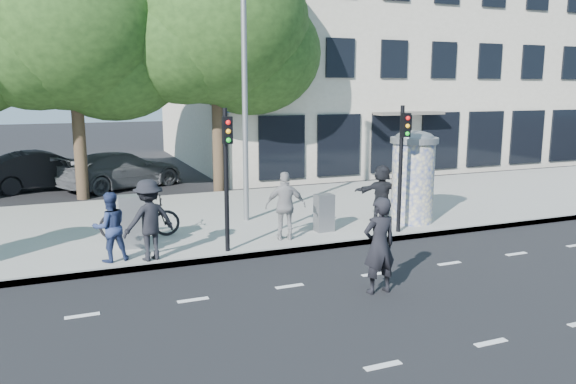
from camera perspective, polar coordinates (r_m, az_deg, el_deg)
name	(u,v)px	position (r m, az deg, el deg)	size (l,w,h in m)	color
ground	(319,311)	(10.45, 3.14, -12.00)	(120.00, 120.00, 0.00)	black
sidewalk	(213,219)	(17.19, -7.60, -2.74)	(40.00, 8.00, 0.15)	gray
curb	(255,254)	(13.53, -3.33, -6.34)	(40.00, 0.10, 0.16)	slate
lane_dash_near	(383,366)	(8.70, 9.62, -17.01)	(32.00, 0.12, 0.01)	silver
lane_dash_far	(290,286)	(11.64, 0.16, -9.55)	(32.00, 0.12, 0.01)	silver
ad_column_right	(413,175)	(16.54, 12.58, 1.73)	(1.36, 1.36, 2.65)	beige
traffic_pole_near	(227,165)	(13.12, -6.25, 2.72)	(0.22, 0.31, 3.40)	black
traffic_pole_far	(402,156)	(15.14, 11.51, 3.62)	(0.22, 0.31, 3.40)	black
street_lamp	(245,59)	(16.14, -4.40, 13.34)	(0.25, 0.93, 8.00)	slate
tree_near_left	(72,27)	(21.52, -21.12, 15.38)	(6.80, 6.80, 8.97)	#38281C
tree_center	(215,24)	(21.88, -7.38, 16.55)	(7.00, 7.00, 9.30)	#38281C
building	(361,52)	(32.99, 7.40, 13.96)	(20.30, 15.85, 12.00)	#AFA592
ped_c	(110,227)	(13.17, -17.63, -3.41)	(0.77, 0.60, 1.58)	navy
ped_d	(149,220)	(13.02, -13.94, -2.77)	(1.19, 0.69, 1.85)	black
ped_e	(286,206)	(14.31, -0.25, -1.43)	(1.03, 0.59, 1.76)	gray
ped_f	(382,193)	(16.52, 9.48, -0.12)	(1.55, 0.56, 1.67)	black
man_road	(379,246)	(11.16, 9.26, -5.39)	(0.71, 0.46, 1.93)	black
bicycle	(140,217)	(15.08, -14.84, -2.52)	(2.04, 0.71, 1.07)	black
cabinet_left	(132,222)	(14.21, -15.56, -2.91)	(0.61, 0.45, 1.28)	gray
cabinet_right	(324,213)	(15.26, 3.68, -2.12)	(0.49, 0.35, 1.02)	slate
car_mid	(45,170)	(24.34, -23.45, 2.05)	(4.65, 1.62, 1.53)	black
car_right	(122,170)	(23.56, -16.52, 2.15)	(5.04, 2.05, 1.46)	#484A4E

